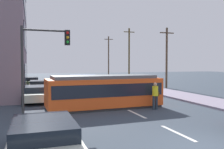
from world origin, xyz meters
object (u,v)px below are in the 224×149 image
parked_sedan_near (43,138)px  traffic_light_mast (42,53)px  utility_pole_mid (167,56)px  parked_sedan_mid (35,93)px  parked_sedan_furthest (31,82)px  streetcar_tram (104,91)px  city_bus (87,85)px  pedestrian_crossing (155,94)px  parked_sedan_far (39,86)px  utility_pole_far (129,54)px  utility_pole_distant (109,56)px

parked_sedan_near → traffic_light_mast: bearing=87.4°
utility_pole_mid → parked_sedan_mid: bearing=-158.0°
parked_sedan_near → parked_sedan_furthest: 24.53m
parked_sedan_furthest → utility_pole_mid: utility_pole_mid is taller
parked_sedan_furthest → streetcar_tram: bearing=-75.3°
streetcar_tram → parked_sedan_near: size_ratio=1.63×
utility_pole_mid → city_bus: bearing=-157.4°
pedestrian_crossing → parked_sedan_far: size_ratio=0.41×
city_bus → parked_sedan_far: city_bus is taller
city_bus → parked_sedan_furthest: city_bus is taller
parked_sedan_mid → traffic_light_mast: (0.30, -5.09, 2.77)m
parked_sedan_near → parked_sedan_furthest: same height
streetcar_tram → pedestrian_crossing: 3.24m
city_bus → parked_sedan_mid: 4.66m
parked_sedan_mid → streetcar_tram: bearing=-43.6°
city_bus → streetcar_tram: bearing=-91.9°
parked_sedan_far → utility_pole_mid: bearing=-0.5°
streetcar_tram → utility_pole_far: utility_pole_far is taller
parked_sedan_far → traffic_light_mast: 11.55m
streetcar_tram → city_bus: size_ratio=1.35×
traffic_light_mast → parked_sedan_mid: bearing=93.4°
pedestrian_crossing → utility_pole_mid: utility_pole_mid is taller
city_bus → parked_sedan_mid: size_ratio=1.21×
pedestrian_crossing → utility_pole_distant: utility_pole_distant is taller
parked_sedan_furthest → traffic_light_mast: (0.61, -18.16, 2.77)m
streetcar_tram → parked_sedan_far: (-3.73, 10.09, -0.46)m
parked_sedan_furthest → utility_pole_distant: (15.11, 14.81, 3.78)m
pedestrian_crossing → parked_sedan_furthest: pedestrian_crossing is taller
city_bus → utility_pole_mid: bearing=22.6°
streetcar_tram → pedestrian_crossing: (2.81, -1.61, -0.14)m
pedestrian_crossing → utility_pole_mid: size_ratio=0.24×
parked_sedan_furthest → traffic_light_mast: size_ratio=0.86×
utility_pole_far → utility_pole_distant: (0.22, 11.26, -0.03)m
utility_pole_far → utility_pole_distant: size_ratio=1.01×
parked_sedan_mid → traffic_light_mast: bearing=-86.6°
parked_sedan_mid → parked_sedan_far: size_ratio=1.09×
parked_sedan_near → utility_pole_mid: 23.13m
utility_pole_mid → streetcar_tram: bearing=-137.1°
parked_sedan_furthest → utility_pole_distant: utility_pole_distant is taller
parked_sedan_far → utility_pole_mid: (14.43, -0.13, 3.09)m
streetcar_tram → utility_pole_mid: utility_pole_mid is taller
parked_sedan_near → utility_pole_distant: bearing=69.4°
parked_sedan_near → streetcar_tram: bearing=61.0°
utility_pole_mid → parked_sedan_furthest: bearing=155.0°
streetcar_tram → pedestrian_crossing: bearing=-29.7°
city_bus → utility_pole_distant: (10.44, 26.26, 3.38)m
parked_sedan_near → parked_sedan_mid: bearing=90.1°
parked_sedan_far → pedestrian_crossing: bearing=-60.8°
utility_pole_distant → parked_sedan_near: bearing=-110.6°
parked_sedan_mid → utility_pole_mid: bearing=22.0°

